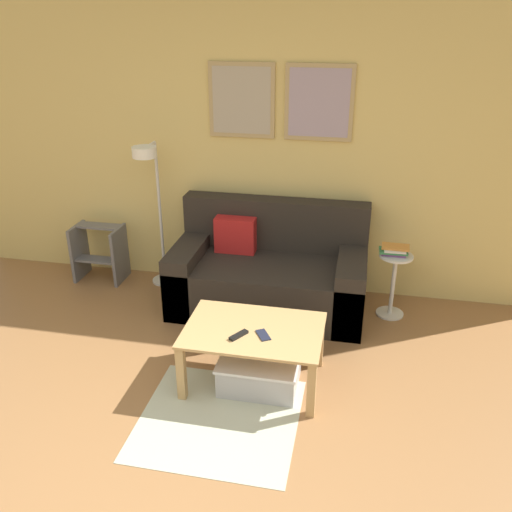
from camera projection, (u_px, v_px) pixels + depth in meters
wall_back at (255, 151)px, 4.82m from camera, size 5.60×0.09×2.55m
area_rug at (219, 419)px, 3.53m from camera, size 1.02×0.99×0.01m
couch at (269, 274)px, 4.78m from camera, size 1.66×0.87×0.91m
coffee_table at (254, 338)px, 3.76m from camera, size 0.95×0.65×0.43m
storage_bin at (260, 371)px, 3.81m from camera, size 0.56×0.43×0.23m
floor_lamp at (152, 191)px, 4.79m from camera, size 0.25×0.47×1.39m
side_table at (394, 280)px, 4.61m from camera, size 0.28×0.28×0.57m
book_stack at (394, 250)px, 4.51m from camera, size 0.25×0.17×0.08m
remote_control at (239, 335)px, 3.64m from camera, size 0.11×0.15×0.02m
cell_phone at (263, 335)px, 3.65m from camera, size 0.13×0.15×0.01m
step_stool at (99, 251)px, 5.27m from camera, size 0.46×0.32×0.54m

